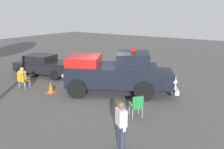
# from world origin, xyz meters

# --- Properties ---
(ground_plane) EXTENTS (60.00, 60.00, 0.00)m
(ground_plane) POSITION_xyz_m (0.00, 0.00, 0.00)
(ground_plane) COLOR #514F4C
(vintage_fire_truck) EXTENTS (4.67, 6.28, 2.59)m
(vintage_fire_truck) POSITION_xyz_m (0.65, -0.38, 1.20)
(vintage_fire_truck) COLOR black
(vintage_fire_truck) RESTS_ON ground
(classic_hot_rod) EXTENTS (2.69, 4.64, 1.46)m
(classic_hot_rod) POSITION_xyz_m (0.96, 5.90, 0.75)
(classic_hot_rod) COLOR black
(classic_hot_rod) RESTS_ON ground
(lawn_chair_near_truck) EXTENTS (0.57, 0.58, 1.02)m
(lawn_chair_near_truck) POSITION_xyz_m (-1.77, 4.68, 0.59)
(lawn_chair_near_truck) COLOR #B7BABF
(lawn_chair_near_truck) RESTS_ON ground
(lawn_chair_by_car) EXTENTS (0.69, 0.69, 1.02)m
(lawn_chair_by_car) POSITION_xyz_m (-1.46, -2.76, 0.59)
(lawn_chair_by_car) COLOR #B7BABF
(lawn_chair_by_car) RESTS_ON ground
(spectator_seated) EXTENTS (0.58, 0.45, 1.29)m
(spectator_seated) POSITION_xyz_m (-1.64, 4.71, 0.70)
(spectator_seated) COLOR #383842
(spectator_seated) RESTS_ON ground
(spectator_standing) EXTENTS (0.46, 0.57, 1.68)m
(spectator_standing) POSITION_xyz_m (-3.79, -3.36, 0.96)
(spectator_standing) COLOR #2D334C
(spectator_standing) RESTS_ON ground
(traffic_cone) EXTENTS (0.40, 0.40, 0.64)m
(traffic_cone) POSITION_xyz_m (-1.36, 2.73, 0.31)
(traffic_cone) COLOR orange
(traffic_cone) RESTS_ON ground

